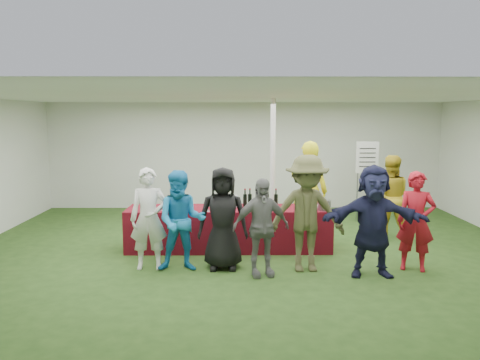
{
  "coord_description": "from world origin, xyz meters",
  "views": [
    {
      "loc": [
        -0.21,
        -7.92,
        2.39
      ],
      "look_at": [
        -0.15,
        0.23,
        1.25
      ],
      "focal_mm": 35.0,
      "sensor_mm": 36.0,
      "label": 1
    }
  ],
  "objects_px": {
    "serving_table": "(229,228)",
    "customer_6": "(416,221)",
    "customer_5": "(373,221)",
    "staff_back": "(389,197)",
    "customer_4": "(307,214)",
    "wine_list_sign": "(367,163)",
    "customer_3": "(261,227)",
    "customer_2": "(223,218)",
    "customer_0": "(149,219)",
    "staff_pourer": "(309,191)",
    "dump_bucket": "(324,205)",
    "customer_1": "(181,221)"
  },
  "relations": [
    {
      "from": "serving_table",
      "to": "customer_6",
      "type": "height_order",
      "value": "customer_6"
    },
    {
      "from": "customer_5",
      "to": "serving_table",
      "type": "bearing_deg",
      "value": 148.62
    },
    {
      "from": "staff_back",
      "to": "customer_4",
      "type": "relative_size",
      "value": 0.9
    },
    {
      "from": "wine_list_sign",
      "to": "customer_3",
      "type": "height_order",
      "value": "wine_list_sign"
    },
    {
      "from": "staff_back",
      "to": "customer_5",
      "type": "height_order",
      "value": "customer_5"
    },
    {
      "from": "serving_table",
      "to": "customer_3",
      "type": "height_order",
      "value": "customer_3"
    },
    {
      "from": "customer_5",
      "to": "customer_6",
      "type": "relative_size",
      "value": 1.08
    },
    {
      "from": "customer_2",
      "to": "wine_list_sign",
      "type": "bearing_deg",
      "value": 45.79
    },
    {
      "from": "wine_list_sign",
      "to": "customer_0",
      "type": "height_order",
      "value": "wine_list_sign"
    },
    {
      "from": "serving_table",
      "to": "customer_3",
      "type": "bearing_deg",
      "value": -70.33
    },
    {
      "from": "staff_back",
      "to": "customer_0",
      "type": "distance_m",
      "value": 4.71
    },
    {
      "from": "wine_list_sign",
      "to": "customer_3",
      "type": "distance_m",
      "value": 4.44
    },
    {
      "from": "customer_2",
      "to": "customer_4",
      "type": "xyz_separation_m",
      "value": [
        1.28,
        -0.11,
        0.1
      ]
    },
    {
      "from": "staff_pourer",
      "to": "customer_4",
      "type": "relative_size",
      "value": 1.07
    },
    {
      "from": "staff_back",
      "to": "wine_list_sign",
      "type": "bearing_deg",
      "value": -75.06
    },
    {
      "from": "dump_bucket",
      "to": "staff_back",
      "type": "relative_size",
      "value": 0.14
    },
    {
      "from": "dump_bucket",
      "to": "wine_list_sign",
      "type": "xyz_separation_m",
      "value": [
        1.4,
        2.41,
        0.48
      ]
    },
    {
      "from": "serving_table",
      "to": "customer_2",
      "type": "height_order",
      "value": "customer_2"
    },
    {
      "from": "customer_0",
      "to": "customer_3",
      "type": "xyz_separation_m",
      "value": [
        1.72,
        -0.34,
        -0.06
      ]
    },
    {
      "from": "customer_3",
      "to": "customer_6",
      "type": "bearing_deg",
      "value": -8.31
    },
    {
      "from": "customer_2",
      "to": "customer_4",
      "type": "height_order",
      "value": "customer_4"
    },
    {
      "from": "customer_5",
      "to": "customer_6",
      "type": "height_order",
      "value": "customer_5"
    },
    {
      "from": "serving_table",
      "to": "customer_5",
      "type": "height_order",
      "value": "customer_5"
    },
    {
      "from": "customer_5",
      "to": "customer_1",
      "type": "bearing_deg",
      "value": 176.67
    },
    {
      "from": "staff_pourer",
      "to": "customer_5",
      "type": "bearing_deg",
      "value": 126.43
    },
    {
      "from": "staff_back",
      "to": "customer_2",
      "type": "xyz_separation_m",
      "value": [
        -3.19,
        -1.85,
        -0.01
      ]
    },
    {
      "from": "dump_bucket",
      "to": "customer_4",
      "type": "distance_m",
      "value": 1.06
    },
    {
      "from": "customer_5",
      "to": "wine_list_sign",
      "type": "bearing_deg",
      "value": 78.08
    },
    {
      "from": "wine_list_sign",
      "to": "customer_0",
      "type": "xyz_separation_m",
      "value": [
        -4.27,
        -3.25,
        -0.52
      ]
    },
    {
      "from": "wine_list_sign",
      "to": "customer_3",
      "type": "bearing_deg",
      "value": -125.42
    },
    {
      "from": "dump_bucket",
      "to": "staff_back",
      "type": "distance_m",
      "value": 1.77
    },
    {
      "from": "wine_list_sign",
      "to": "customer_3",
      "type": "xyz_separation_m",
      "value": [
        -2.55,
        -3.59,
        -0.58
      ]
    },
    {
      "from": "staff_pourer",
      "to": "customer_0",
      "type": "xyz_separation_m",
      "value": [
        -2.74,
        -1.65,
        -0.16
      ]
    },
    {
      "from": "serving_table",
      "to": "staff_back",
      "type": "relative_size",
      "value": 2.22
    },
    {
      "from": "staff_back",
      "to": "customer_6",
      "type": "height_order",
      "value": "staff_back"
    },
    {
      "from": "customer_5",
      "to": "customer_6",
      "type": "distance_m",
      "value": 0.79
    },
    {
      "from": "customer_3",
      "to": "staff_back",
      "type": "bearing_deg",
      "value": 25.83
    },
    {
      "from": "dump_bucket",
      "to": "customer_6",
      "type": "height_order",
      "value": "customer_6"
    },
    {
      "from": "dump_bucket",
      "to": "staff_pourer",
      "type": "xyz_separation_m",
      "value": [
        -0.14,
        0.81,
        0.12
      ]
    },
    {
      "from": "staff_pourer",
      "to": "customer_0",
      "type": "distance_m",
      "value": 3.2
    },
    {
      "from": "wine_list_sign",
      "to": "customer_0",
      "type": "distance_m",
      "value": 5.39
    },
    {
      "from": "customer_0",
      "to": "customer_2",
      "type": "height_order",
      "value": "customer_2"
    },
    {
      "from": "serving_table",
      "to": "staff_back",
      "type": "distance_m",
      "value": 3.24
    },
    {
      "from": "serving_table",
      "to": "customer_1",
      "type": "xyz_separation_m",
      "value": [
        -0.71,
        -1.15,
        0.4
      ]
    },
    {
      "from": "serving_table",
      "to": "customer_0",
      "type": "xyz_separation_m",
      "value": [
        -1.22,
        -1.06,
        0.42
      ]
    },
    {
      "from": "customer_3",
      "to": "customer_4",
      "type": "relative_size",
      "value": 0.82
    },
    {
      "from": "customer_3",
      "to": "customer_4",
      "type": "height_order",
      "value": "customer_4"
    },
    {
      "from": "customer_2",
      "to": "customer_3",
      "type": "relative_size",
      "value": 1.08
    },
    {
      "from": "customer_1",
      "to": "customer_2",
      "type": "height_order",
      "value": "customer_2"
    },
    {
      "from": "dump_bucket",
      "to": "customer_3",
      "type": "bearing_deg",
      "value": -134.4
    }
  ]
}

